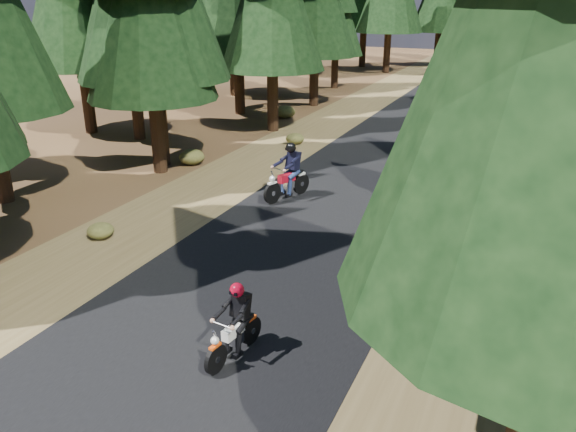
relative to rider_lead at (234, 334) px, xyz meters
The scene contains 7 objects.
ground 2.85m from the rider_lead, 107.06° to the left, with size 120.00×120.00×0.00m, color #412A17.
road 7.75m from the rider_lead, 96.12° to the left, with size 6.00×100.00×0.01m, color black.
shoulder_l 9.42m from the rider_lead, 125.21° to the left, with size 3.20×100.00×0.01m, color brown.
shoulder_r 8.58m from the rider_lead, 63.85° to the left, with size 3.20×100.00×0.01m, color brown.
understory_shrubs 10.88m from the rider_lead, 88.92° to the left, with size 14.90×30.25×0.71m.
rider_lead is the anchor object (origin of this frame).
rider_follow 8.50m from the rider_lead, 107.89° to the left, with size 1.26×2.10×1.80m.
Camera 1 is at (5.18, -10.03, 6.12)m, focal length 35.00 mm.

